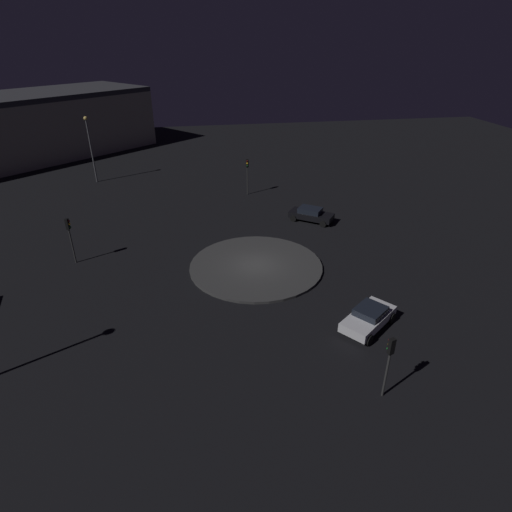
{
  "coord_description": "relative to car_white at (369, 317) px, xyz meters",
  "views": [
    {
      "loc": [
        29.12,
        -5.1,
        16.77
      ],
      "look_at": [
        0.0,
        0.0,
        1.0
      ],
      "focal_mm": 29.47,
      "sensor_mm": 36.0,
      "label": 1
    }
  ],
  "objects": [
    {
      "name": "traffic_light_east",
      "position": [
        5.58,
        -1.57,
        1.92
      ],
      "size": [
        0.39,
        0.35,
        3.74
      ],
      "rotation": [
        0.0,
        0.0,
        -2.86
      ],
      "color": "#2D2D2D",
      "rests_on": "ground_plane"
    },
    {
      "name": "traffic_light_west",
      "position": [
        -26.11,
        -3.72,
        2.21
      ],
      "size": [
        0.37,
        0.32,
        4.16
      ],
      "rotation": [
        0.0,
        0.0,
        -0.12
      ],
      "color": "#2D2D2D",
      "rests_on": "ground_plane"
    },
    {
      "name": "car_black",
      "position": [
        -17.26,
        1.32,
        -0.02
      ],
      "size": [
        3.99,
        4.51,
        1.38
      ],
      "rotation": [
        0.0,
        0.0,
        0.93
      ],
      "color": "black",
      "rests_on": "ground_plane"
    },
    {
      "name": "traffic_light_south",
      "position": [
        -12.24,
        -20.19,
        2.04
      ],
      "size": [
        0.34,
        0.38,
        3.91
      ],
      "rotation": [
        0.0,
        0.0,
        1.35
      ],
      "color": "#2D2D2D",
      "rests_on": "ground_plane"
    },
    {
      "name": "store_building",
      "position": [
        -47.59,
        -33.74,
        3.79
      ],
      "size": [
        34.37,
        37.16,
        9.08
      ],
      "rotation": [
        0.0,
        0.0,
        5.41
      ],
      "color": "#ADA893",
      "rests_on": "ground_plane"
    },
    {
      "name": "car_white",
      "position": [
        0.0,
        0.0,
        0.0
      ],
      "size": [
        4.02,
        4.41,
        1.41
      ],
      "rotation": [
        0.0,
        0.0,
        -0.91
      ],
      "color": "white",
      "rests_on": "ground_plane"
    },
    {
      "name": "roundabout_island",
      "position": [
        -8.96,
        -5.72,
        -0.65
      ],
      "size": [
        10.68,
        10.68,
        0.21
      ],
      "primitive_type": "cylinder",
      "color": "#383838",
      "rests_on": "ground_plane"
    },
    {
      "name": "ground_plane",
      "position": [
        -8.96,
        -5.72,
        -0.75
      ],
      "size": [
        118.7,
        118.7,
        0.0
      ],
      "primitive_type": "plane",
      "color": "black"
    },
    {
      "name": "streetlamp_southwest",
      "position": [
        -34.09,
        -21.84,
        4.26
      ],
      "size": [
        0.47,
        0.47,
        8.02
      ],
      "color": "#4C4C51",
      "rests_on": "ground_plane"
    }
  ]
}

